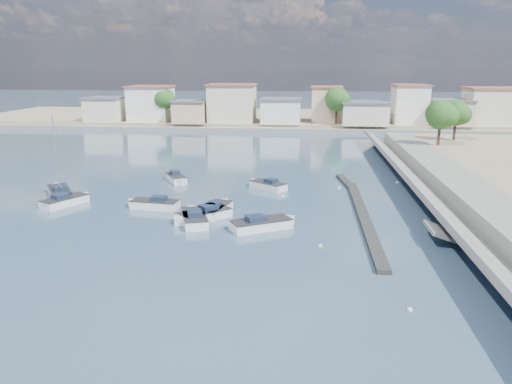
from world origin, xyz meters
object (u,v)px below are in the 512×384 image
motorboat_b (216,209)px  motorboat_c (153,204)px  motorboat_a (194,218)px  motorboat_h (264,224)px  motorboat_f (267,186)px  motorboat_g (177,179)px  sailboat (59,192)px  motorboat_d (202,216)px  motorboat_e (67,201)px

motorboat_b → motorboat_c: bearing=170.3°
motorboat_a → motorboat_h: (6.48, -1.25, -0.00)m
motorboat_f → motorboat_g: bearing=168.4°
motorboat_b → motorboat_g: (-7.07, 12.54, 0.00)m
motorboat_b → sailboat: size_ratio=0.61×
motorboat_a → motorboat_d: 0.89m
motorboat_a → motorboat_c: (-5.07, 3.99, 0.00)m
motorboat_h → motorboat_b: bearing=140.5°
motorboat_h → sailboat: (-23.08, 8.91, 0.04)m
motorboat_c → motorboat_e: (-9.07, 0.35, -0.00)m
motorboat_c → motorboat_e: same height
motorboat_b → sailboat: sailboat is taller
motorboat_a → motorboat_g: (-5.58, 15.40, 0.00)m
motorboat_a → motorboat_d: size_ratio=1.15×
motorboat_c → motorboat_f: 14.02m
motorboat_g → motorboat_c: bearing=-87.5°
motorboat_b → motorboat_a: bearing=-117.5°
motorboat_e → motorboat_g: same height
motorboat_c → motorboat_g: 11.42m
motorboat_f → sailboat: (-22.18, -5.45, 0.04)m
motorboat_h → motorboat_a: bearing=169.1°
motorboat_g → sailboat: bearing=-144.9°
motorboat_a → motorboat_e: (-14.14, 4.33, -0.00)m
motorboat_h → motorboat_g: bearing=125.9°
motorboat_h → motorboat_c: bearing=155.6°
motorboat_b → motorboat_g: same height
motorboat_d → sailboat: size_ratio=0.56×
motorboat_a → motorboat_b: size_ratio=1.06×
motorboat_a → motorboat_c: 6.45m
motorboat_b → motorboat_f: bearing=68.2°
motorboat_a → motorboat_c: same height
motorboat_c → sailboat: size_ratio=0.59×
motorboat_c → sailboat: (-11.53, 3.67, 0.03)m
motorboat_a → motorboat_f: 14.24m
motorboat_d → motorboat_f: bearing=67.9°
motorboat_a → motorboat_f: bearing=66.9°
motorboat_f → sailboat: bearing=-166.2°
motorboat_d → motorboat_h: same height
motorboat_c → motorboat_d: same height
motorboat_h → sailboat: size_ratio=0.63×
motorboat_h → sailboat: sailboat is taller
motorboat_d → sailboat: sailboat is taller
motorboat_a → motorboat_d: (0.55, 0.71, -0.00)m
motorboat_h → motorboat_e: bearing=164.8°
motorboat_b → motorboat_d: 2.35m
motorboat_a → motorboat_c: bearing=141.8°
motorboat_f → motorboat_h: same height
motorboat_e → motorboat_f: (19.72, 8.77, -0.00)m
motorboat_b → motorboat_e: size_ratio=1.08×
motorboat_c → motorboat_h: size_ratio=0.94×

